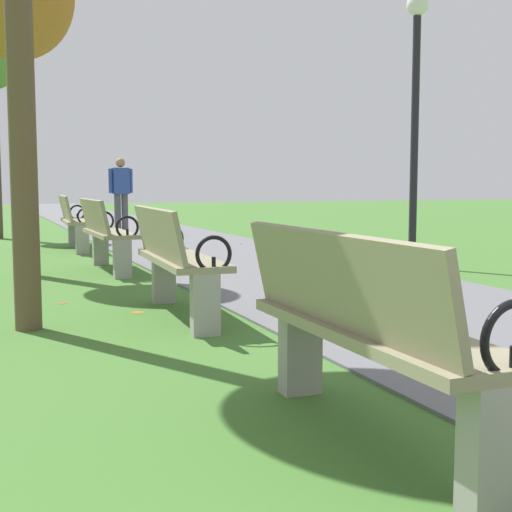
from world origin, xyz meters
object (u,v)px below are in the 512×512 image
pedestrian_walking (121,191)px  park_bench_2 (364,330)px  park_bench_3 (175,259)px  tree_3 (15,3)px  lamp_post (416,88)px  park_bench_5 (74,221)px  park_bench_4 (106,233)px

pedestrian_walking → park_bench_2: bearing=-96.4°
park_bench_3 → pedestrian_walking: bearing=81.7°
park_bench_2 → tree_3: tree_3 is taller
park_bench_3 → lamp_post: (3.80, 2.28, 1.82)m
park_bench_2 → tree_3: size_ratio=0.40×
lamp_post → park_bench_3: bearing=-149.0°
park_bench_2 → pedestrian_walking: (1.43, 12.79, 0.44)m
park_bench_3 → park_bench_5: 6.32m
park_bench_4 → lamp_post: lamp_post is taller
park_bench_3 → park_bench_5: size_ratio=1.00×
park_bench_3 → tree_3: bearing=106.5°
park_bench_4 → pedestrian_walking: (1.43, 6.48, 0.44)m
park_bench_2 → park_bench_3: same height
pedestrian_walking → lamp_post: size_ratio=0.47×
park_bench_4 → pedestrian_walking: size_ratio=0.99×
park_bench_3 → park_bench_5: same height
park_bench_2 → park_bench_4: size_ratio=1.00×
park_bench_4 → park_bench_2: bearing=-90.0°
park_bench_2 → park_bench_4: (0.00, 6.30, 0.00)m
park_bench_2 → park_bench_3: bearing=90.0°
park_bench_3 → lamp_post: lamp_post is taller
park_bench_2 → lamp_post: size_ratio=0.46×
park_bench_4 → park_bench_3: bearing=-90.0°
pedestrian_walking → park_bench_3: bearing=-98.3°
tree_3 → pedestrian_walking: tree_3 is taller
park_bench_2 → park_bench_5: (0.00, 9.33, 0.00)m
park_bench_3 → park_bench_4: 3.30m
park_bench_4 → park_bench_5: same height
park_bench_5 → tree_3: tree_3 is taller
park_bench_2 → park_bench_5: bearing=90.0°
park_bench_3 → tree_3: size_ratio=0.41×
park_bench_3 → park_bench_4: (-0.00, 3.30, 0.00)m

